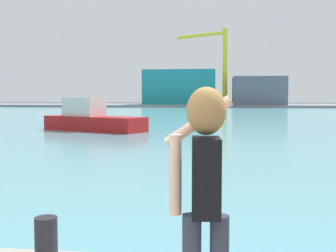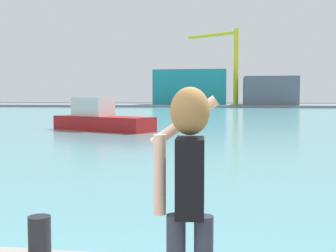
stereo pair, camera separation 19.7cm
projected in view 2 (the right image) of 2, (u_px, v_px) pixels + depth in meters
The scene contains 9 objects.
ground_plane at pixel (223, 115), 52.01m from camera, with size 220.00×220.00×0.00m, color #334751.
harbor_water at pixel (223, 114), 53.99m from camera, with size 140.00×100.00×0.02m, color #599EA8.
far_shore_dock at pixel (228, 106), 93.43m from camera, with size 140.00×20.00×0.48m, color gray.
person_photographer at pixel (188, 181), 3.09m from camera, with size 0.53×0.55×1.74m.
harbor_bollard at pixel (40, 237), 4.50m from camera, with size 0.23×0.23×0.43m, color black.
boat_moored at pixel (100, 119), 27.47m from camera, with size 7.15×4.88×2.09m.
warehouse_left at pixel (191, 87), 93.80m from camera, with size 15.19×9.54×7.35m, color teal.
warehouse_right at pixel (269, 91), 89.76m from camera, with size 10.42×12.86×5.70m, color slate.
port_crane at pixel (229, 58), 90.98m from camera, with size 11.22×7.66×15.78m.
Camera 2 is at (1.18, -2.39, 2.16)m, focal length 46.29 mm.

